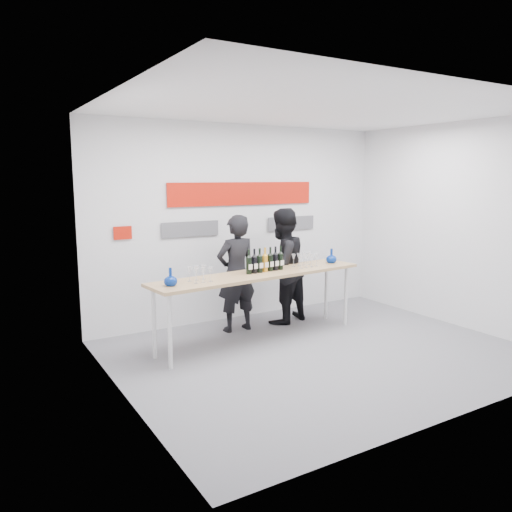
{
  "coord_description": "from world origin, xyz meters",
  "views": [
    {
      "loc": [
        -3.82,
        -4.76,
        2.21
      ],
      "look_at": [
        -0.4,
        0.93,
        1.15
      ],
      "focal_mm": 35.0,
      "sensor_mm": 36.0,
      "label": 1
    }
  ],
  "objects_px": {
    "presenter_left": "(236,273)",
    "presenter_right": "(282,266)",
    "mic_stand": "(284,291)",
    "tasting_table": "(260,278)"
  },
  "relations": [
    {
      "from": "presenter_left",
      "to": "tasting_table",
      "type": "bearing_deg",
      "value": 94.67
    },
    {
      "from": "mic_stand",
      "to": "tasting_table",
      "type": "bearing_deg",
      "value": -159.59
    },
    {
      "from": "tasting_table",
      "to": "presenter_left",
      "type": "relative_size",
      "value": 1.88
    },
    {
      "from": "presenter_right",
      "to": "mic_stand",
      "type": "relative_size",
      "value": 1.07
    },
    {
      "from": "presenter_left",
      "to": "mic_stand",
      "type": "xyz_separation_m",
      "value": [
        0.79,
        -0.05,
        -0.34
      ]
    },
    {
      "from": "tasting_table",
      "to": "presenter_right",
      "type": "bearing_deg",
      "value": 31.71
    },
    {
      "from": "presenter_left",
      "to": "presenter_right",
      "type": "height_order",
      "value": "presenter_right"
    },
    {
      "from": "presenter_left",
      "to": "presenter_right",
      "type": "relative_size",
      "value": 0.96
    },
    {
      "from": "tasting_table",
      "to": "presenter_left",
      "type": "xyz_separation_m",
      "value": [
        -0.06,
        0.55,
        -0.02
      ]
    },
    {
      "from": "presenter_left",
      "to": "mic_stand",
      "type": "height_order",
      "value": "presenter_left"
    }
  ]
}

